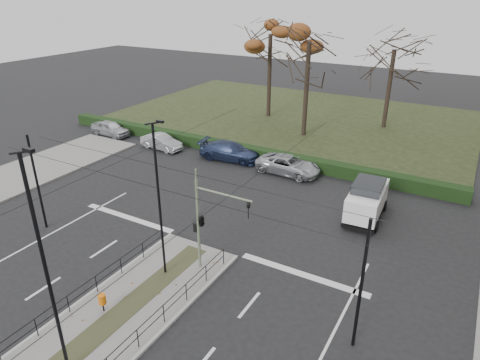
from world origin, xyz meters
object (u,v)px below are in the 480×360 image
Objects in this scene: white_van at (367,199)px; traffic_light at (203,219)px; litter_bin at (102,300)px; parked_car_second at (161,142)px; bare_tree_near at (309,49)px; parked_car_fourth at (288,165)px; parked_car_third at (230,151)px; rust_tree at (271,34)px; streetlamp_median_far at (159,201)px; parked_car_first at (110,128)px; bare_tree_center at (394,56)px; streetlamp_median_near at (46,269)px.

traffic_light is at bearing -120.53° from white_van.
white_van reaches higher than litter_bin.
bare_tree_near reaches higher than parked_car_second.
parked_car_fourth is at bearing 150.79° from white_van.
litter_bin is (-2.15, -4.99, -2.26)m from traffic_light.
rust_tree is at bearing 6.13° from parked_car_third.
streetlamp_median_far reaches higher than parked_car_first.
traffic_light is 15.85m from parked_car_third.
bare_tree_center is at bearing -11.01° from parked_car_fourth.
rust_tree is (-9.98, 27.73, 5.91)m from traffic_light.
parked_car_fourth is at bearing -83.14° from parked_car_second.
parked_car_third is at bearing 105.06° from streetlamp_median_near.
parked_car_second reaches higher than litter_bin.
traffic_light is 0.94× the size of parked_car_third.
streetlamp_median_far is at bearing -167.42° from parked_car_third.
streetlamp_median_far is at bearing -138.64° from traffic_light.
white_van is at bearing -95.84° from parked_car_first.
rust_tree is (-9.02, 35.71, 4.17)m from streetlamp_median_near.
parked_car_fourth is at bearing 87.62° from litter_bin.
parked_car_first is (-19.03, 15.13, -3.57)m from streetlamp_median_far.
streetlamp_median_far is 0.69× the size of bare_tree_near.
parked_car_third is 12.29m from bare_tree_near.
streetlamp_median_far is (-1.52, -1.34, 1.25)m from traffic_light.
litter_bin is 0.19× the size of white_van.
parked_car_second is at bearing 90.60° from parked_car_third.
parked_car_fourth is (0.78, 18.82, -0.07)m from litter_bin.
traffic_light is 0.97× the size of parked_car_fourth.
white_van is (26.35, -3.96, 0.55)m from parked_car_first.
white_van reaches higher than parked_car_first.
streetlamp_median_near is 22.19m from parked_car_fourth.
parked_car_first is (-18.40, 18.77, -0.05)m from litter_bin.
parked_car_fourth is at bearing 89.43° from streetlamp_median_far.
streetlamp_median_near is at bearing -95.14° from bare_tree_center.
parked_car_first is 0.41× the size of bare_tree_center.
parked_car_second is (-12.70, 21.22, -4.11)m from streetlamp_median_near.
parked_car_second is 6.81m from parked_car_third.
streetlamp_median_near is 2.24× the size of parked_car_second.
traffic_light is 24.19m from bare_tree_near.
bare_tree_center is (9.35, 15.80, 6.59)m from parked_car_third.
streetlamp_median_far reaches higher than white_van.
litter_bin is 18.84m from parked_car_fourth.
streetlamp_median_near is 0.78× the size of rust_tree.
parked_car_fourth is (-1.37, 13.84, -2.33)m from traffic_light.
streetlamp_median_far is 1.91× the size of parked_car_first.
parked_car_second is at bearing -104.23° from rust_tree.
parked_car_fourth is (12.28, 0.60, 0.04)m from parked_car_second.
parked_car_first is at bearing 132.00° from streetlamp_median_near.
bare_tree_center is at bearing 85.31° from traffic_light.
white_van reaches higher than parked_car_third.
traffic_light reaches higher than litter_bin.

